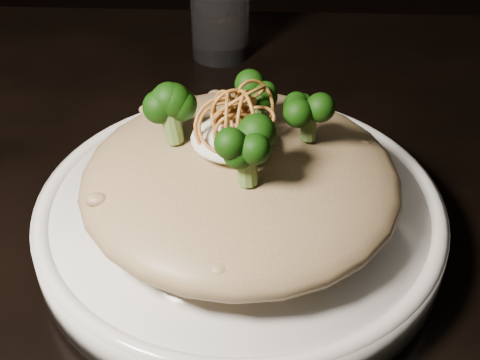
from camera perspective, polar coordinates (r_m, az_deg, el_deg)
name	(u,v)px	position (r m, az deg, el deg)	size (l,w,h in m)	color
table	(216,282)	(0.61, -2.10, -8.72)	(1.10, 0.80, 0.75)	black
plate	(240,219)	(0.53, 0.00, -3.31)	(0.32, 0.32, 0.03)	silver
risotto	(241,179)	(0.50, 0.06, 0.07)	(0.24, 0.24, 0.05)	brown
broccoli	(237,116)	(0.47, -0.25, 5.51)	(0.13, 0.13, 0.05)	black
cheese	(232,138)	(0.48, -0.66, 3.60)	(0.06, 0.06, 0.02)	white
shallots	(241,102)	(0.46, 0.06, 6.70)	(0.06, 0.06, 0.04)	brown
drinking_glass	(220,8)	(0.76, -1.73, 14.47)	(0.06, 0.06, 0.11)	silver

